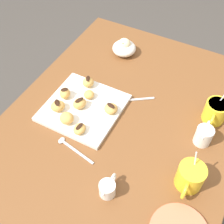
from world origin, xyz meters
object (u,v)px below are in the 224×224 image
Objects in this scene: coffee_mug_yellow_left at (215,111)px; chocolate_sauce_pitcher at (107,188)px; coffee_mug_yellow_right at (190,176)px; beignet_5 at (80,103)px; cream_pitcher_white at (204,135)px; beignet_1 at (80,129)px; beignet_0 at (89,95)px; ice_cream_bowl at (124,47)px; beignet_6 at (111,109)px; beignet_4 at (88,82)px; beignet_3 at (58,106)px; beignet_2 at (65,93)px; pastry_plate_square at (84,108)px; beignet_7 at (67,118)px; dining_table at (124,135)px.

coffee_mug_yellow_left is 0.49m from chocolate_sauce_pitcher.
beignet_5 is (-0.10, -0.47, -0.01)m from coffee_mug_yellow_right.
cream_pitcher_white reaches higher than beignet_1.
coffee_mug_yellow_left is 3.12× the size of beignet_0.
beignet_1 is at bearing 31.77° from beignet_5.
ice_cream_bowl reaches higher than beignet_6.
beignet_0 is (0.33, 0.01, -0.00)m from ice_cream_bowl.
coffee_mug_yellow_left is 2.85× the size of beignet_4.
ice_cream_bowl is 1.99× the size of beignet_3.
beignet_3 is at bearing 11.20° from beignet_2.
ice_cream_bowl is at bearing -178.34° from pastry_plate_square.
ice_cream_bowl is at bearing -178.86° from beignet_0.
chocolate_sauce_pitcher is (0.64, 0.26, -0.00)m from ice_cream_bowl.
beignet_2 is (-0.12, -0.55, -0.01)m from coffee_mug_yellow_right.
chocolate_sauce_pitcher is at bearing 26.07° from beignet_6.
cream_pitcher_white is 0.39m from chocolate_sauce_pitcher.
beignet_3 is 1.18× the size of beignet_4.
beignet_5 is 0.99× the size of beignet_7.
ice_cream_bowl is 0.39m from beignet_5.
coffee_mug_yellow_right is 0.49m from beignet_0.
pastry_plate_square is at bearing -76.38° from dining_table.
pastry_plate_square is at bearing -154.46° from beignet_1.
beignet_2 is at bearing -83.62° from dining_table.
coffee_mug_yellow_left is 0.51m from beignet_5.
cream_pitcher_white reaches higher than beignet_5.
cream_pitcher_white reaches higher than chocolate_sauce_pitcher.
ice_cream_bowl is at bearing 179.64° from beignet_7.
ice_cream_bowl is 0.38m from beignet_2.
dining_table is at bearing 142.95° from beignet_1.
beignet_1 is (0.16, 0.06, -0.00)m from beignet_0.
beignet_2 is (0.37, -0.08, 0.00)m from ice_cream_bowl.
chocolate_sauce_pitcher reaches higher than beignet_6.
coffee_mug_yellow_right reaches higher than beignet_6.
beignet_1 is (-0.15, -0.20, -0.00)m from chocolate_sauce_pitcher.
coffee_mug_yellow_left is 0.51m from ice_cream_bowl.
dining_table is 0.27m from beignet_7.
beignet_7 is at bearing 61.83° from beignet_3.
ice_cream_bowl reaches higher than beignet_2.
cream_pitcher_white is 2.05× the size of beignet_1.
coffee_mug_yellow_right is 1.32× the size of cream_pitcher_white.
beignet_2 is at bearing -97.00° from pastry_plate_square.
beignet_1 is 0.12m from beignet_5.
ice_cream_bowl is 2.35× the size of beignet_4.
beignet_1 is (0.29, -0.41, -0.02)m from coffee_mug_yellow_left.
cream_pitcher_white is 0.47m from beignet_5.
ice_cream_bowl is at bearing -123.91° from cream_pitcher_white.
beignet_3 reaches higher than beignet_6.
coffee_mug_yellow_right is 0.48m from beignet_5.
ice_cream_bowl is 0.69m from chocolate_sauce_pitcher.
pastry_plate_square is at bearing 83.00° from beignet_2.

